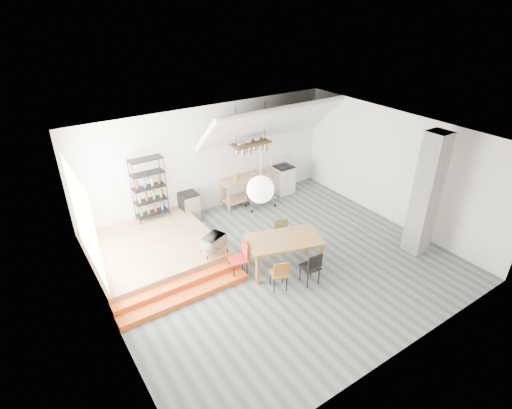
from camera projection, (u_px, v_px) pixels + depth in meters
floor at (279, 263)px, 9.95m from camera, size 8.00×8.00×0.00m
wall_back at (210, 160)px, 11.76m from camera, size 8.00×0.04×3.20m
wall_left at (104, 264)px, 7.23m from camera, size 0.04×7.00×3.20m
wall_right at (395, 169)px, 11.16m from camera, size 0.04×7.00×3.20m
ceiling at (283, 140)px, 8.44m from camera, size 8.00×7.00×0.02m
slope_ceiling at (271, 123)px, 11.76m from camera, size 4.40×1.44×1.32m
window_pane at (84, 220)px, 8.25m from camera, size 0.02×2.50×2.20m
platform at (153, 250)px, 10.10m from camera, size 3.00×3.00×0.40m
step_lower at (186, 297)px, 8.73m from camera, size 3.00×0.35×0.13m
step_upper at (179, 286)px, 8.95m from camera, size 3.00×0.35×0.27m
concrete_column at (426, 195)px, 9.71m from camera, size 0.50×0.50×3.20m
kitchen_counter at (248, 185)px, 12.50m from camera, size 1.80×0.60×0.91m
stove at (283, 179)px, 13.26m from camera, size 0.60×0.60×1.18m
pot_rack at (252, 146)px, 11.72m from camera, size 1.20×0.50×1.43m
wire_shelving at (149, 188)px, 10.69m from camera, size 0.88×0.38×1.80m
microwave_shelf at (214, 248)px, 9.55m from camera, size 0.60×0.40×0.16m
paper_lantern at (260, 189)px, 8.61m from camera, size 0.60×0.60×0.60m
dining_table at (284, 242)px, 9.45m from camera, size 1.94×1.44×0.82m
chair_mustard at (280, 273)px, 8.82m from camera, size 0.47×0.47×0.80m
chair_black at (312, 266)px, 9.00m from camera, size 0.42×0.42×0.84m
chair_olive at (282, 233)px, 10.27m from camera, size 0.49×0.49×0.82m
chair_red at (241, 257)px, 9.28m from camera, size 0.48×0.48×0.88m
rolling_cart at (260, 190)px, 12.29m from camera, size 0.94×0.60×0.88m
mini_fridge at (189, 207)px, 11.66m from camera, size 0.50×0.50×0.85m
microwave at (214, 242)px, 9.47m from camera, size 0.67×0.58×0.31m
bowl at (253, 175)px, 12.41m from camera, size 0.26×0.26×0.05m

